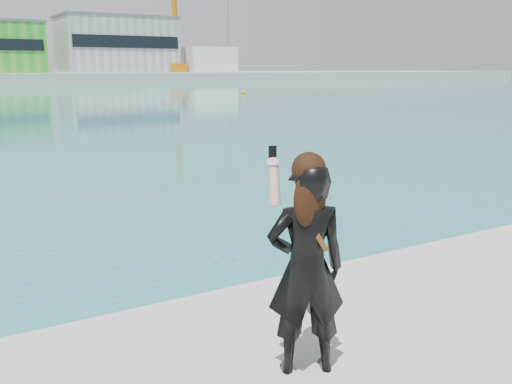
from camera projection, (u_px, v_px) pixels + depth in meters
The scene contains 6 objects.
warehouse_grey_right at pixel (117, 44), 130.66m from camera, with size 25.50×15.35×12.50m.
ancillary_shed at pixel (207, 60), 140.88m from camera, with size 12.00×10.00×6.00m, color silver.
dock_crane at pixel (179, 14), 130.92m from camera, with size 23.00×4.00×24.00m.
flagpole_right at pixel (42, 50), 116.11m from camera, with size 1.28×0.16×8.00m.
buoy_near at pixel (243, 94), 67.44m from camera, with size 0.50×0.50×0.50m, color #E5A20C.
woman at pixel (306, 262), 4.12m from camera, with size 0.68×0.57×1.68m.
Camera 1 is at (-2.75, -3.89, 3.02)m, focal length 40.00 mm.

